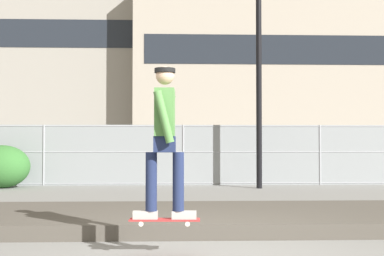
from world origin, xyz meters
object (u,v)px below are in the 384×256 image
Objects in this scene: skateboard at (165,220)px; skater at (165,132)px; parked_car_mid at (209,156)px; shrub_left at (2,167)px; parked_car_near at (55,156)px; street_lamp at (259,40)px.

skater is (0.00, -0.00, 1.00)m from skateboard.
parked_car_mid reaches higher than skateboard.
skateboard is at bearing -96.33° from parked_car_mid.
skater is at bearing -90.00° from skateboard.
skateboard is 13.00m from parked_car_mid.
shrub_left is at bearing 117.25° from skater.
shrub_left is (-4.80, 9.31, 0.21)m from skateboard.
parked_car_near is (-4.06, 12.80, -0.57)m from skater.
parked_car_mid reaches higher than shrub_left.
skater is 13.45m from parked_car_near.
shrub_left is at bearing -101.89° from parked_car_near.
skateboard is 10.48m from shrub_left.
shrub_left is (-0.74, -3.49, -0.22)m from parked_car_near.
skateboard is 0.12× the size of street_lamp.
shrub_left reaches higher than skateboard.
shrub_left is (-7.37, 0.39, -3.64)m from street_lamp.
parked_car_mid is (5.49, 0.11, 0.00)m from parked_car_near.
parked_car_mid is at bearing 1.17° from parked_car_near.
parked_car_mid is at bearing 30.07° from shrub_left.
skater reaches higher than skateboard.
street_lamp is at bearing -3.05° from shrub_left.
parked_car_near reaches higher than shrub_left.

